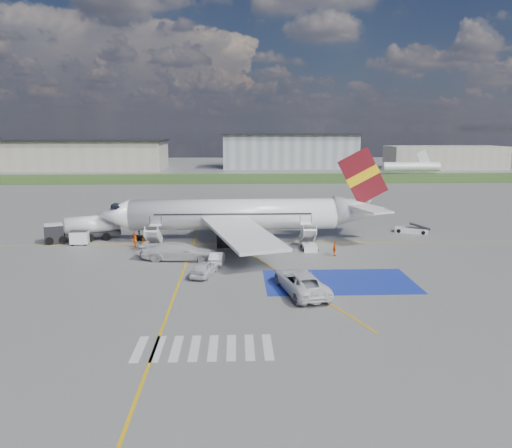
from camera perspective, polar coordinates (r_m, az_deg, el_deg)
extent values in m
plane|color=#60605E|center=(50.68, -2.66, -5.36)|extent=(400.00, 400.00, 0.00)
cube|color=#2D4C1E|center=(144.35, -2.46, 5.23)|extent=(400.00, 30.00, 0.01)
cube|color=gold|center=(62.29, -2.60, -2.27)|extent=(120.00, 0.20, 0.01)
cube|color=gold|center=(41.52, -9.75, -9.22)|extent=(0.20, 60.00, 0.01)
cube|color=gold|center=(62.29, -2.60, -2.27)|extent=(20.71, 56.45, 0.01)
cube|color=navy|center=(47.82, 9.46, -6.49)|extent=(14.00, 8.00, 0.01)
cube|color=silver|center=(34.36, -13.19, -13.75)|extent=(0.60, 4.00, 0.01)
cube|color=silver|center=(34.16, -11.16, -13.81)|extent=(0.60, 4.00, 0.01)
cube|color=silver|center=(34.00, -9.10, -13.86)|extent=(0.60, 4.00, 0.01)
cube|color=silver|center=(33.88, -7.02, -13.90)|extent=(0.60, 4.00, 0.01)
cube|color=silver|center=(33.80, -4.93, -13.92)|extent=(0.60, 4.00, 0.01)
cube|color=silver|center=(33.77, -2.84, -13.91)|extent=(0.60, 4.00, 0.01)
cube|color=silver|center=(33.77, -0.74, -13.90)|extent=(0.60, 4.00, 0.01)
cube|color=silver|center=(33.82, 1.35, -13.86)|extent=(0.60, 4.00, 0.01)
cube|color=#9D9587|center=(187.27, -19.67, 7.43)|extent=(60.00, 22.00, 10.00)
cube|color=gray|center=(184.88, 3.83, 8.31)|extent=(48.00, 18.00, 12.00)
cube|color=#9D9587|center=(192.04, 20.73, 7.14)|extent=(40.00, 16.00, 8.00)
cylinder|color=silver|center=(63.58, -2.62, 1.12)|extent=(26.00, 3.90, 3.90)
cone|color=silver|center=(65.41, -15.88, 0.99)|extent=(4.00, 3.90, 3.90)
cube|color=black|center=(65.11, -15.41, 1.90)|extent=(1.67, 1.90, 0.82)
cone|color=silver|center=(65.45, 11.71, 1.54)|extent=(6.50, 3.90, 3.90)
cube|color=silver|center=(55.34, -1.62, -0.98)|extent=(9.86, 15.95, 1.40)
cube|color=silver|center=(72.06, -1.79, 1.79)|extent=(9.86, 15.95, 1.40)
cylinder|color=#38383A|center=(58.47, -2.63, -1.74)|extent=(3.40, 2.10, 2.10)
cylinder|color=#38383A|center=(69.44, -2.58, 0.27)|extent=(3.40, 2.10, 2.10)
cube|color=maroon|center=(64.97, 12.12, 5.37)|extent=(6.62, 0.30, 7.45)
cube|color=yellow|center=(64.97, 12.12, 5.37)|extent=(4.36, 0.40, 3.08)
cube|color=silver|center=(62.43, 12.97, 1.69)|extent=(4.73, 5.95, 0.49)
cube|color=silver|center=(68.55, 11.58, 2.55)|extent=(4.73, 5.95, 0.49)
cube|color=black|center=(61.58, -2.63, 1.13)|extent=(19.50, 0.04, 0.18)
cube|color=black|center=(65.45, -2.62, 1.71)|extent=(19.50, 0.04, 0.18)
cube|color=silver|center=(60.68, -11.63, -1.44)|extent=(1.40, 3.73, 2.32)
cube|color=silver|center=(62.31, -11.39, -0.13)|extent=(1.40, 1.00, 0.12)
cylinder|color=black|center=(62.33, -12.05, 0.36)|extent=(0.06, 0.06, 1.10)
cylinder|color=black|center=(62.10, -10.77, 0.37)|extent=(0.06, 0.06, 1.10)
cube|color=silver|center=(59.39, -11.84, -2.81)|extent=(1.60, 2.40, 0.70)
cube|color=silver|center=(60.49, 5.93, -1.32)|extent=(1.40, 3.73, 2.32)
cube|color=silver|center=(62.12, 5.71, 0.00)|extent=(1.40, 1.00, 0.12)
cylinder|color=black|center=(61.93, 5.07, 0.49)|extent=(0.06, 0.06, 1.10)
cylinder|color=black|center=(62.12, 6.35, 0.50)|extent=(0.06, 0.06, 1.10)
cube|color=silver|center=(59.19, 6.13, -2.68)|extent=(1.60, 2.40, 0.70)
cube|color=black|center=(67.52, -22.09, -1.05)|extent=(2.94, 2.94, 2.29)
cylinder|color=silver|center=(67.52, -18.17, -0.06)|extent=(7.14, 4.48, 2.29)
cube|color=black|center=(67.74, -18.12, -1.01)|extent=(7.14, 4.48, 0.50)
cube|color=silver|center=(65.29, -19.53, -1.47)|extent=(2.23, 1.43, 1.50)
cube|color=black|center=(65.13, -19.57, -0.78)|extent=(2.12, 1.32, 0.13)
cube|color=silver|center=(71.97, 17.34, -0.69)|extent=(4.50, 3.08, 0.72)
cube|color=black|center=(71.77, 18.22, -0.26)|extent=(3.00, 2.14, 0.80)
imported|color=silver|center=(49.01, -5.96, -5.04)|extent=(2.89, 4.81, 1.53)
imported|color=silver|center=(53.29, -4.46, -3.83)|extent=(1.76, 4.12, 1.32)
imported|color=white|center=(44.10, 5.15, -6.21)|extent=(4.22, 7.05, 2.48)
imported|color=silver|center=(55.06, -8.66, -2.82)|extent=(6.61, 3.24, 2.50)
imported|color=orange|center=(60.85, -12.66, -2.03)|extent=(0.73, 0.61, 1.71)
imported|color=#EF5A0C|center=(62.00, -13.78, -1.78)|extent=(0.81, 0.98, 1.82)
imported|color=#FF660D|center=(56.87, 8.98, -2.83)|extent=(0.47, 0.98, 1.63)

